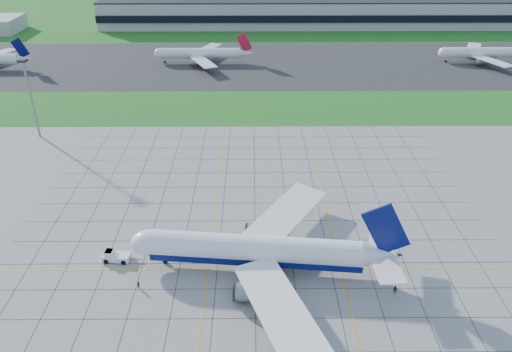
{
  "coord_description": "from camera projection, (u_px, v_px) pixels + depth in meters",
  "views": [
    {
      "loc": [
        -0.37,
        -83.77,
        68.62
      ],
      "look_at": [
        0.36,
        25.63,
        7.0
      ],
      "focal_mm": 35.0,
      "sensor_mm": 36.0,
      "label": 1
    }
  ],
  "objects": [
    {
      "name": "light_mast",
      "position": [
        29.0,
        89.0,
        154.94
      ],
      "size": [
        2.5,
        2.5,
        25.6
      ],
      "color": "gray",
      "rests_on": "ground"
    },
    {
      "name": "grass_median",
      "position": [
        254.0,
        107.0,
        185.07
      ],
      "size": [
        700.0,
        35.0,
        0.04
      ],
      "primitive_type": "cube",
      "color": "#20661D",
      "rests_on": "ground"
    },
    {
      "name": "crew_near",
      "position": [
        139.0,
        285.0,
        99.36
      ],
      "size": [
        0.69,
        0.8,
        1.85
      ],
      "primitive_type": "imported",
      "rotation": [
        0.0,
        0.0,
        1.12
      ],
      "color": "black",
      "rests_on": "ground"
    },
    {
      "name": "terminal",
      "position": [
        319.0,
        10.0,
        303.31
      ],
      "size": [
        260.0,
        43.0,
        15.8
      ],
      "color": "#B7B7B2",
      "rests_on": "ground"
    },
    {
      "name": "distant_jet_2",
      "position": [
        479.0,
        53.0,
        233.54
      ],
      "size": [
        38.25,
        42.66,
        14.08
      ],
      "color": "white",
      "rests_on": "ground"
    },
    {
      "name": "ground",
      "position": [
        255.0,
        263.0,
        106.66
      ],
      "size": [
        1400.0,
        1400.0,
        0.0
      ],
      "primitive_type": "plane",
      "color": "gray",
      "rests_on": "ground"
    },
    {
      "name": "distant_jet_1",
      "position": [
        201.0,
        53.0,
        232.46
      ],
      "size": [
        43.37,
        42.66,
        14.08
      ],
      "color": "white",
      "rests_on": "ground"
    },
    {
      "name": "crew_far",
      "position": [
        395.0,
        290.0,
        98.08
      ],
      "size": [
        1.13,
        1.15,
        1.88
      ],
      "primitive_type": "imported",
      "rotation": [
        0.0,
        0.0,
        -0.85
      ],
      "color": "black",
      "rests_on": "ground"
    },
    {
      "name": "pushback_tug",
      "position": [
        115.0,
        256.0,
        107.11
      ],
      "size": [
        8.58,
        3.47,
        2.36
      ],
      "rotation": [
        0.0,
        0.0,
        -0.1
      ],
      "color": "white",
      "rests_on": "ground"
    },
    {
      "name": "apron_markings",
      "position": [
        257.0,
        233.0,
        116.32
      ],
      "size": [
        120.0,
        130.0,
        0.03
      ],
      "color": "#474744",
      "rests_on": "ground"
    },
    {
      "name": "asphalt_taxiway",
      "position": [
        254.0,
        64.0,
        232.98
      ],
      "size": [
        700.0,
        75.0,
        0.04
      ],
      "primitive_type": "cube",
      "color": "#383838",
      "rests_on": "ground"
    },
    {
      "name": "airliner",
      "position": [
        258.0,
        250.0,
        102.62
      ],
      "size": [
        56.98,
        57.48,
        17.95
      ],
      "rotation": [
        0.0,
        0.0,
        -0.1
      ],
      "color": "white",
      "rests_on": "ground"
    },
    {
      "name": "grass_far",
      "position": [
        253.0,
        15.0,
        328.83
      ],
      "size": [
        700.0,
        145.0,
        0.04
      ],
      "primitive_type": "cube",
      "color": "#20661D",
      "rests_on": "ground"
    }
  ]
}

